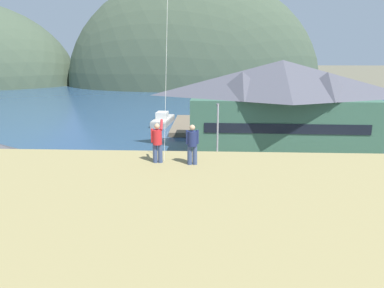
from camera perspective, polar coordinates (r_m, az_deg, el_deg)
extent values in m
plane|color=#66604C|center=(24.68, 1.64, -14.13)|extent=(600.00, 600.00, 0.00)
cube|color=gray|center=(29.15, 1.83, -9.34)|extent=(40.00, 20.00, 0.10)
cube|color=navy|center=(82.52, 2.45, 6.22)|extent=(360.00, 84.00, 0.03)
ellipsoid|color=#42513D|center=(130.77, 0.07, 9.27)|extent=(88.10, 49.43, 74.69)
cube|color=#38604C|center=(45.20, 13.61, 3.18)|extent=(21.33, 9.88, 6.57)
cube|color=black|center=(40.56, 14.71, 2.32)|extent=(17.95, 0.47, 1.10)
pyramid|color=#4C4C56|center=(44.50, 14.02, 10.02)|extent=(22.61, 10.85, 4.24)
pyramid|color=#4C4C56|center=(42.35, 7.93, 9.26)|extent=(5.30, 5.30, 2.97)
pyramid|color=#4C4C56|center=(44.03, 20.51, 8.69)|extent=(5.30, 5.30, 2.97)
cube|color=#338475|center=(31.23, -27.90, -6.17)|extent=(8.06, 6.27, 3.42)
cube|color=#70604C|center=(57.86, -1.34, 3.02)|extent=(3.20, 14.60, 0.70)
cube|color=#A8A399|center=(60.44, -4.59, 3.57)|extent=(3.18, 7.94, 0.90)
cube|color=#B7B2A8|center=(60.35, -4.60, 4.07)|extent=(3.09, 7.70, 0.16)
cube|color=silver|center=(59.68, -4.74, 4.56)|extent=(1.94, 2.47, 1.10)
cube|color=navy|center=(23.89, 3.03, -12.95)|extent=(4.31, 2.07, 0.80)
cube|color=navy|center=(23.57, 2.68, -11.31)|extent=(2.20, 1.73, 0.70)
cube|color=black|center=(23.58, 2.68, -11.39)|extent=(2.24, 1.77, 0.32)
cylinder|color=black|center=(23.25, 6.35, -14.97)|extent=(0.65, 0.26, 0.64)
cylinder|color=black|center=(24.87, 6.37, -12.90)|extent=(0.65, 0.26, 0.64)
cylinder|color=black|center=(23.38, -0.58, -14.69)|extent=(0.65, 0.26, 0.64)
cylinder|color=black|center=(24.99, -0.06, -12.65)|extent=(0.65, 0.26, 0.64)
cube|color=red|center=(30.24, -5.47, -6.92)|extent=(4.27, 1.96, 0.80)
cube|color=#B11A15|center=(30.00, -5.79, -5.58)|extent=(2.16, 1.68, 0.70)
cube|color=black|center=(30.01, -5.79, -5.64)|extent=(2.20, 1.71, 0.32)
cylinder|color=black|center=(29.34, -3.12, -8.41)|extent=(0.65, 0.24, 0.64)
cylinder|color=black|center=(31.02, -2.65, -7.10)|extent=(0.65, 0.24, 0.64)
cylinder|color=black|center=(29.82, -8.37, -8.16)|extent=(0.65, 0.24, 0.64)
cylinder|color=black|center=(31.48, -7.62, -6.89)|extent=(0.65, 0.24, 0.64)
cube|color=#9EA3A8|center=(32.02, 20.61, -6.59)|extent=(4.27, 1.97, 0.80)
cube|color=gray|center=(31.72, 20.47, -5.33)|extent=(2.16, 1.68, 0.70)
cube|color=black|center=(31.73, 20.47, -5.39)|extent=(2.21, 1.72, 0.32)
cylinder|color=black|center=(31.87, 23.43, -7.74)|extent=(0.65, 0.25, 0.64)
cylinder|color=black|center=(33.44, 22.23, -6.58)|extent=(0.65, 0.25, 0.64)
cylinder|color=black|center=(30.91, 18.72, -7.97)|extent=(0.65, 0.25, 0.64)
cylinder|color=black|center=(32.53, 17.73, -6.76)|extent=(0.65, 0.25, 0.64)
cube|color=navy|center=(25.92, -6.64, -10.74)|extent=(4.33, 2.13, 0.80)
cube|color=navy|center=(25.57, -6.36, -9.24)|extent=(2.22, 1.76, 0.70)
cube|color=black|center=(25.59, -6.36, -9.31)|extent=(2.27, 1.80, 0.32)
cylinder|color=black|center=(27.22, -8.99, -10.46)|extent=(0.66, 0.27, 0.64)
cylinder|color=black|center=(25.65, -10.14, -12.15)|extent=(0.66, 0.27, 0.64)
cylinder|color=black|center=(26.63, -3.23, -10.89)|extent=(0.66, 0.27, 0.64)
cylinder|color=black|center=(25.01, -4.01, -12.67)|extent=(0.66, 0.27, 0.64)
cube|color=black|center=(25.33, 17.42, -11.97)|extent=(4.26, 1.95, 0.80)
cube|color=black|center=(25.06, 17.88, -10.41)|extent=(2.16, 1.68, 0.70)
cube|color=black|center=(25.07, 17.88, -10.48)|extent=(2.20, 1.71, 0.32)
cylinder|color=black|center=(25.95, 13.82, -12.03)|extent=(0.65, 0.24, 0.64)
cylinder|color=black|center=(24.37, 14.81, -13.93)|extent=(0.65, 0.24, 0.64)
cylinder|color=black|center=(26.70, 19.65, -11.70)|extent=(0.65, 0.24, 0.64)
cylinder|color=black|center=(25.16, 21.01, -13.49)|extent=(0.65, 0.24, 0.64)
cube|color=red|center=(26.51, -17.32, -10.73)|extent=(4.24, 1.90, 0.80)
cube|color=#B11A15|center=(26.26, -17.76, -9.23)|extent=(2.14, 1.65, 0.70)
cube|color=black|center=(26.27, -17.76, -9.30)|extent=(2.18, 1.68, 0.32)
cylinder|color=black|center=(25.50, -14.93, -12.60)|extent=(0.65, 0.24, 0.64)
cylinder|color=black|center=(27.08, -13.86, -10.86)|extent=(0.65, 0.24, 0.64)
cylinder|color=black|center=(26.37, -20.77, -12.14)|extent=(0.65, 0.24, 0.64)
cylinder|color=black|center=(27.91, -19.37, -10.51)|extent=(0.65, 0.24, 0.64)
cube|color=#B28923|center=(30.84, 4.28, -6.46)|extent=(4.34, 2.17, 0.80)
cube|color=olive|center=(30.57, 4.03, -5.15)|extent=(2.23, 1.78, 0.70)
cube|color=black|center=(30.58, 4.03, -5.22)|extent=(2.28, 1.82, 0.32)
cylinder|color=black|center=(30.33, 7.06, -7.72)|extent=(0.66, 0.28, 0.64)
cylinder|color=black|center=(32.01, 6.53, -6.48)|extent=(0.66, 0.28, 0.64)
cylinder|color=black|center=(30.01, 1.86, -7.85)|extent=(0.66, 0.28, 0.64)
cylinder|color=black|center=(31.72, 1.61, -6.60)|extent=(0.66, 0.28, 0.64)
cube|color=slate|center=(31.96, -16.21, -6.26)|extent=(4.31, 2.07, 0.80)
cube|color=#5B5B5F|center=(31.76, -16.56, -4.98)|extent=(2.20, 1.73, 0.70)
cube|color=black|center=(31.78, -16.55, -5.03)|extent=(2.24, 1.77, 0.32)
cylinder|color=black|center=(30.81, -14.44, -7.72)|extent=(0.65, 0.26, 0.64)
cylinder|color=black|center=(32.41, -13.30, -6.53)|extent=(0.65, 0.26, 0.64)
cylinder|color=black|center=(31.86, -19.08, -7.32)|extent=(0.65, 0.26, 0.64)
cylinder|color=black|center=(33.41, -17.74, -6.20)|extent=(0.65, 0.26, 0.64)
cylinder|color=#ADADB2|center=(33.20, 4.03, 0.19)|extent=(0.16, 0.16, 7.10)
cube|color=#4C4C51|center=(32.87, 4.12, 6.17)|extent=(0.24, 0.70, 0.20)
cylinder|color=#384770|center=(15.78, -5.84, -1.50)|extent=(0.20, 0.20, 0.82)
cylinder|color=#384770|center=(15.77, -5.04, -1.49)|extent=(0.20, 0.20, 0.82)
cylinder|color=red|center=(15.59, -5.50, 1.08)|extent=(0.40, 0.40, 0.64)
sphere|color=tan|center=(15.49, -5.55, 2.81)|extent=(0.24, 0.24, 0.24)
cylinder|color=red|center=(15.65, -4.85, 3.02)|extent=(0.15, 0.56, 0.43)
cylinder|color=red|center=(15.59, -6.32, 1.33)|extent=(0.11, 0.11, 0.60)
cylinder|color=#384770|center=(15.43, -0.37, -1.79)|extent=(0.20, 0.20, 0.82)
cylinder|color=#384770|center=(15.45, 0.45, -1.78)|extent=(0.20, 0.20, 0.82)
cylinder|color=navy|center=(15.25, 0.04, 0.85)|extent=(0.40, 0.40, 0.64)
sphere|color=tan|center=(15.14, 0.04, 2.61)|extent=(0.24, 0.24, 0.24)
cylinder|color=navy|center=(15.22, -0.78, 1.09)|extent=(0.11, 0.11, 0.60)
cylinder|color=navy|center=(15.25, 0.87, 1.12)|extent=(0.11, 0.11, 0.60)
cylinder|color=silver|center=(17.12, -3.95, 19.02)|extent=(0.09, 3.41, 12.20)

